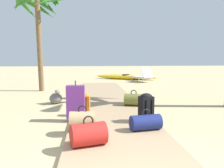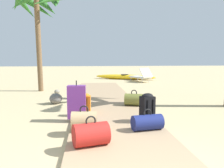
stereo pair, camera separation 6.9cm
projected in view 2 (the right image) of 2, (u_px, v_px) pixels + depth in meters
The scene contains 15 objects.
ground_plane at pixel (110, 112), 5.96m from camera, with size 60.00×60.00×0.00m, color tan.
boardwalk at pixel (106, 103), 6.96m from camera, with size 1.78×10.16×0.08m, color tan.
backpack_orange at pixel (85, 103), 5.53m from camera, with size 0.28×0.24×0.48m.
duffel_bag_tan at pixel (84, 121), 4.21m from camera, with size 0.47×0.37×0.47m.
duffel_bag_navy at pixel (147, 122), 4.25m from camera, with size 0.60×0.37×0.40m.
duffel_bag_olive at pixel (134, 100), 6.38m from camera, with size 0.58×0.46×0.44m.
backpack_black at pixel (147, 107), 4.75m from camera, with size 0.32×0.28×0.60m.
suitcase_purple at pixel (77, 102), 5.05m from camera, with size 0.40×0.24×0.83m.
duffel_bag_red at pixel (91, 134), 3.50m from camera, with size 0.60×0.47×0.46m.
palm_tree_far_left at pixel (37, 8), 9.13m from camera, with size 2.33×2.20×4.05m.
lounge_chair at pixel (141, 76), 13.17m from camera, with size 1.12×1.64×0.80m.
kayak at pixel (125, 77), 14.64m from camera, with size 3.79×2.20×0.32m.
rock_left_near at pixel (56, 99), 7.03m from camera, with size 0.44×0.37×0.31m, color slate.
rock_left_mid at pixel (57, 92), 8.91m from camera, with size 0.23×0.20×0.17m, color gray.
rock_right_mid at pixel (148, 97), 7.71m from camera, with size 0.27×0.28×0.19m, color gray.
Camera 2 is at (-0.55, -1.75, 1.41)m, focal length 37.23 mm.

